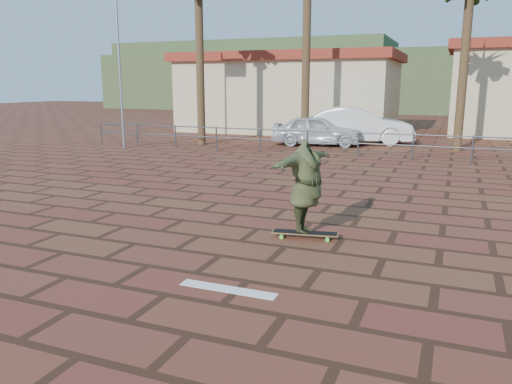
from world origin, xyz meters
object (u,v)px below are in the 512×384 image
skateboarder (306,187)px  car_silver (317,130)px  car_white (356,126)px  longboard (305,233)px

skateboarder → car_silver: skateboarder is taller
car_silver → car_white: car_white is taller
longboard → skateboarder: skateboarder is taller
longboard → car_silver: bearing=94.2°
longboard → skateboarder: (0.00, 0.00, 0.87)m
longboard → car_silver: size_ratio=0.30×
longboard → car_silver: (-3.49, 13.80, 0.60)m
car_white → longboard: bearing=171.5°
skateboarder → car_white: bearing=17.9°
skateboarder → car_silver: bearing=24.7°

